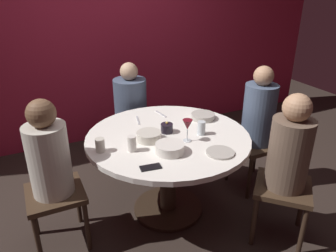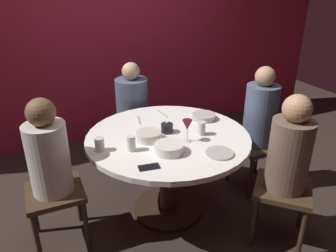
{
  "view_description": "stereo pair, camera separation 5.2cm",
  "coord_description": "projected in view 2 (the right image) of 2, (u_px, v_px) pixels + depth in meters",
  "views": [
    {
      "loc": [
        -0.99,
        -2.1,
        1.87
      ],
      "look_at": [
        0.0,
        0.0,
        0.81
      ],
      "focal_mm": 34.72,
      "sensor_mm": 36.0,
      "label": 1
    },
    {
      "loc": [
        -0.94,
        -2.12,
        1.87
      ],
      "look_at": [
        0.0,
        0.0,
        0.81
      ],
      "focal_mm": 34.72,
      "sensor_mm": 36.0,
      "label": 2
    }
  ],
  "objects": [
    {
      "name": "cup_by_left_diner",
      "position": [
        131.0,
        143.0,
        2.33
      ],
      "size": [
        0.06,
        0.06,
        0.12
      ],
      "primitive_type": "cylinder",
      "color": "silver",
      "rests_on": "dining_table"
    },
    {
      "name": "bowl_small_white",
      "position": [
        204.0,
        117.0,
        2.87
      ],
      "size": [
        0.21,
        0.21,
        0.05
      ],
      "primitive_type": "cylinder",
      "color": "#B2ADA3",
      "rests_on": "dining_table"
    },
    {
      "name": "wine_glass",
      "position": [
        187.0,
        126.0,
        2.44
      ],
      "size": [
        0.08,
        0.08,
        0.18
      ],
      "color": "silver",
      "rests_on": "dining_table"
    },
    {
      "name": "seated_diner_left",
      "position": [
        49.0,
        160.0,
        2.25
      ],
      "size": [
        0.4,
        0.4,
        1.17
      ],
      "rotation": [
        0.0,
        0.0,
        6.28
      ],
      "color": "#3F2D1E",
      "rests_on": "ground"
    },
    {
      "name": "cell_phone",
      "position": [
        149.0,
        167.0,
        2.14
      ],
      "size": [
        0.15,
        0.09,
        0.01
      ],
      "primitive_type": "cube",
      "rotation": [
        0.0,
        0.0,
        1.45
      ],
      "color": "black",
      "rests_on": "dining_table"
    },
    {
      "name": "ground_plane",
      "position": [
        168.0,
        209.0,
        2.89
      ],
      "size": [
        8.0,
        8.0,
        0.0
      ],
      "primitive_type": "plane",
      "color": "#2D231E"
    },
    {
      "name": "candle_holder",
      "position": [
        167.0,
        128.0,
        2.62
      ],
      "size": [
        0.1,
        0.1,
        0.09
      ],
      "color": "black",
      "rests_on": "dining_table"
    },
    {
      "name": "seated_diner_front_right",
      "position": [
        289.0,
        156.0,
        2.29
      ],
      "size": [
        0.57,
        0.57,
        1.18
      ],
      "rotation": [
        0.0,
        0.0,
        2.36
      ],
      "color": "#3F2D1E",
      "rests_on": "ground"
    },
    {
      "name": "seated_diner_back",
      "position": [
        132.0,
        103.0,
        3.35
      ],
      "size": [
        0.4,
        0.4,
        1.12
      ],
      "rotation": [
        0.0,
        0.0,
        4.71
      ],
      "color": "#3F2D1E",
      "rests_on": "ground"
    },
    {
      "name": "dining_table",
      "position": [
        168.0,
        152.0,
        2.65
      ],
      "size": [
        1.3,
        1.3,
        0.73
      ],
      "color": "white",
      "rests_on": "ground"
    },
    {
      "name": "bowl_salad_center",
      "position": [
        149.0,
        136.0,
        2.49
      ],
      "size": [
        0.19,
        0.19,
        0.07
      ],
      "primitive_type": "cylinder",
      "color": "beige",
      "rests_on": "dining_table"
    },
    {
      "name": "back_wall",
      "position": [
        108.0,
        32.0,
        3.77
      ],
      "size": [
        6.0,
        0.1,
        2.6
      ],
      "primitive_type": "cube",
      "color": "maroon",
      "rests_on": "ground"
    },
    {
      "name": "cup_near_candle",
      "position": [
        202.0,
        128.0,
        2.57
      ],
      "size": [
        0.06,
        0.06,
        0.11
      ],
      "primitive_type": "cylinder",
      "color": "silver",
      "rests_on": "dining_table"
    },
    {
      "name": "fork_near_plate",
      "position": [
        139.0,
        120.0,
        2.85
      ],
      "size": [
        0.06,
        0.18,
        0.01
      ],
      "primitive_type": "cube",
      "rotation": [
        0.0,
        0.0,
        -0.24
      ],
      "color": "#B7B7BC",
      "rests_on": "dining_table"
    },
    {
      "name": "knife_near_plate",
      "position": [
        162.0,
        114.0,
        2.98
      ],
      "size": [
        0.04,
        0.18,
        0.01
      ],
      "primitive_type": "cube",
      "rotation": [
        0.0,
        0.0,
        0.11
      ],
      "color": "#B7B7BC",
      "rests_on": "dining_table"
    },
    {
      "name": "cup_by_right_diner",
      "position": [
        100.0,
        144.0,
        2.33
      ],
      "size": [
        0.07,
        0.07,
        0.1
      ],
      "primitive_type": "cylinder",
      "color": "beige",
      "rests_on": "dining_table"
    },
    {
      "name": "seated_diner_right",
      "position": [
        260.0,
        117.0,
        2.92
      ],
      "size": [
        0.4,
        0.4,
        1.19
      ],
      "rotation": [
        0.0,
        0.0,
        3.14
      ],
      "color": "#3F2D1E",
      "rests_on": "ground"
    },
    {
      "name": "bowl_serving_large",
      "position": [
        169.0,
        148.0,
        2.31
      ],
      "size": [
        0.21,
        0.21,
        0.07
      ],
      "primitive_type": "cylinder",
      "color": "silver",
      "rests_on": "dining_table"
    },
    {
      "name": "dinner_plate",
      "position": [
        219.0,
        153.0,
        2.31
      ],
      "size": [
        0.2,
        0.2,
        0.01
      ],
      "primitive_type": "cylinder",
      "color": "#B2ADA3",
      "rests_on": "dining_table"
    }
  ]
}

